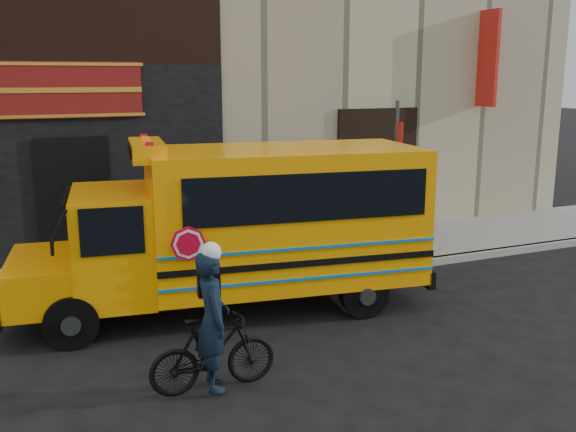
{
  "coord_description": "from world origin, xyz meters",
  "views": [
    {
      "loc": [
        -4.34,
        -8.16,
        3.92
      ],
      "look_at": [
        0.02,
        1.85,
        1.53
      ],
      "focal_mm": 40.0,
      "sensor_mm": 36.0,
      "label": 1
    }
  ],
  "objects_px": {
    "school_bus": "(246,223)",
    "cyclist": "(213,324)",
    "bicycle": "(213,353)",
    "sign_pole": "(396,175)"
  },
  "relations": [
    {
      "from": "sign_pole",
      "to": "cyclist",
      "type": "relative_size",
      "value": 1.91
    },
    {
      "from": "school_bus",
      "to": "cyclist",
      "type": "relative_size",
      "value": 3.98
    },
    {
      "from": "cyclist",
      "to": "school_bus",
      "type": "bearing_deg",
      "value": -21.86
    },
    {
      "from": "school_bus",
      "to": "bicycle",
      "type": "distance_m",
      "value": 3.14
    },
    {
      "from": "cyclist",
      "to": "bicycle",
      "type": "bearing_deg",
      "value": -4.59
    },
    {
      "from": "bicycle",
      "to": "cyclist",
      "type": "relative_size",
      "value": 0.92
    },
    {
      "from": "school_bus",
      "to": "sign_pole",
      "type": "relative_size",
      "value": 2.08
    },
    {
      "from": "school_bus",
      "to": "bicycle",
      "type": "xyz_separation_m",
      "value": [
        -1.4,
        -2.62,
        -1.01
      ]
    },
    {
      "from": "bicycle",
      "to": "cyclist",
      "type": "bearing_deg",
      "value": 170.5
    },
    {
      "from": "school_bus",
      "to": "sign_pole",
      "type": "height_order",
      "value": "sign_pole"
    }
  ]
}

